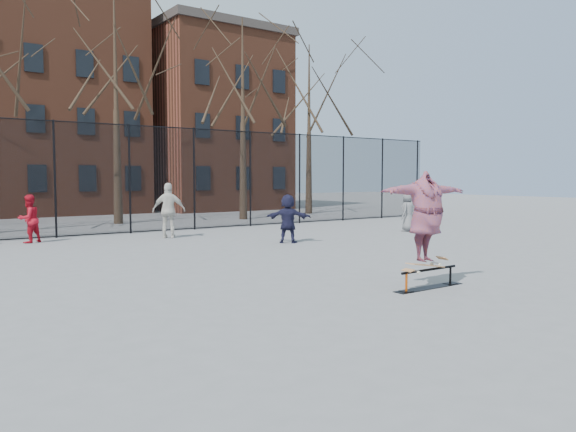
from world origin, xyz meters
TOP-DOWN VIEW (x-y plane):
  - ground at (0.00, 0.00)m, footprint 100.00×100.00m
  - skate_rail at (2.07, -0.16)m, footprint 1.68×0.26m
  - skateboard at (1.96, -0.16)m, footprint 0.93×0.22m
  - skater at (1.96, -0.16)m, footprint 2.10×0.72m
  - bystander_red at (-2.45, 12.00)m, footprint 0.92×0.86m
  - bystander_white at (1.71, 10.73)m, footprint 1.18×0.97m
  - bystander_navy at (4.16, 7.22)m, footprint 1.34×1.32m
  - bystander_extra at (10.05, 7.52)m, footprint 0.86×0.68m
  - fence at (-0.01, 13.00)m, footprint 34.03×0.07m
  - tree_row at (-0.25, 17.15)m, footprint 33.66×7.46m
  - rowhouses at (0.72, 26.00)m, footprint 29.00×7.00m

SIDE VIEW (x-z plane):
  - ground at x=0.00m, z-range 0.00..0.00m
  - skate_rail at x=2.07m, z-range -0.04..0.33m
  - skateboard at x=1.96m, z-range 0.37..0.48m
  - bystander_red at x=-2.45m, z-range 0.00..1.52m
  - bystander_extra at x=10.05m, z-range 0.00..1.54m
  - bystander_navy at x=4.16m, z-range 0.00..1.54m
  - bystander_white at x=1.71m, z-range 0.00..1.88m
  - skater at x=1.96m, z-range 0.48..2.16m
  - fence at x=-0.01m, z-range 0.05..4.05m
  - rowhouses at x=0.72m, z-range -0.44..12.56m
  - tree_row at x=-0.25m, z-range 2.02..12.69m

